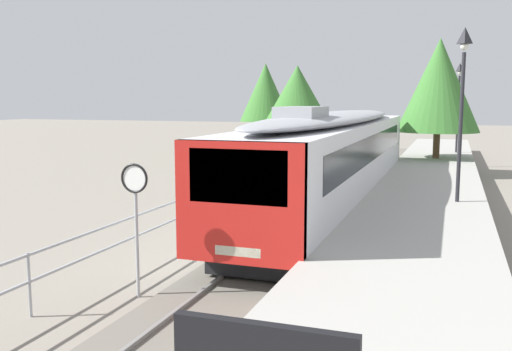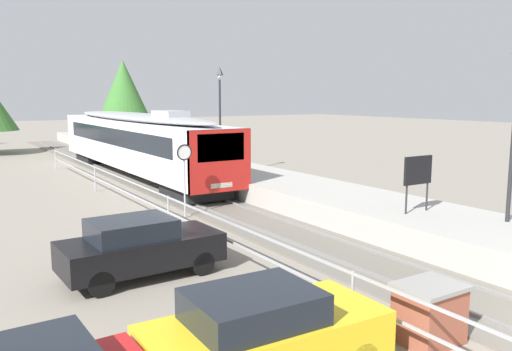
{
  "view_description": "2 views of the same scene",
  "coord_description": "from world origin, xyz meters",
  "views": [
    {
      "loc": [
        4.09,
        3.75,
        4.07
      ],
      "look_at": [
        -1.0,
        18.32,
        2.0
      ],
      "focal_mm": 39.68,
      "sensor_mm": 36.0,
      "label": 1
    },
    {
      "loc": [
        -9.97,
        -4.06,
        4.55
      ],
      "look_at": [
        0.4,
        12.32,
        1.6
      ],
      "focal_mm": 36.49,
      "sensor_mm": 36.0,
      "label": 2
    }
  ],
  "objects": [
    {
      "name": "platform_lamp_mid_platform",
      "position": [
        4.29,
        22.32,
        4.62
      ],
      "size": [
        0.34,
        0.34,
        5.35
      ],
      "color": "#232328",
      "rests_on": "station_platform"
    },
    {
      "name": "commuter_train",
      "position": [
        0.0,
        24.39,
        2.15
      ],
      "size": [
        2.82,
        20.38,
        3.74
      ],
      "color": "silver",
      "rests_on": "track_rails"
    },
    {
      "name": "speed_limit_sign",
      "position": [
        -1.95,
        13.6,
        2.12
      ],
      "size": [
        0.61,
        0.1,
        2.81
      ],
      "color": "#9EA0A5",
      "rests_on": "ground"
    },
    {
      "name": "carpark_fence",
      "position": [
        -3.3,
        12.0,
        0.91
      ],
      "size": [
        0.06,
        36.06,
        1.25
      ],
      "color": "#9EA0A5",
      "rests_on": "ground"
    },
    {
      "name": "parked_hatchback_yellow",
      "position": [
        -5.66,
        2.53,
        0.79
      ],
      "size": [
        4.04,
        1.86,
        1.53
      ],
      "color": "gold",
      "rests_on": "ground"
    },
    {
      "name": "tree_distant_left",
      "position": [
        3.24,
        36.1,
        4.84
      ],
      "size": [
        4.42,
        4.42,
        7.36
      ],
      "color": "brown",
      "rests_on": "ground"
    },
    {
      "name": "station_platform",
      "position": [
        3.25,
        22.0,
        0.45
      ],
      "size": [
        3.9,
        60.0,
        0.9
      ],
      "primitive_type": "cube",
      "color": "#A8A59E",
      "rests_on": "ground"
    },
    {
      "name": "ground_plane",
      "position": [
        -3.0,
        22.0,
        0.0
      ],
      "size": [
        160.0,
        160.0,
        0.0
      ],
      "primitive_type": "plane",
      "color": "gray"
    },
    {
      "name": "platform_notice_board",
      "position": [
        3.03,
        6.91,
        2.19
      ],
      "size": [
        1.2,
        0.08,
        1.8
      ],
      "color": "#232328",
      "rests_on": "station_platform"
    },
    {
      "name": "brick_utility_cabinet",
      "position": [
        -2.35,
        1.95,
        0.57
      ],
      "size": [
        1.21,
        0.99,
        1.13
      ],
      "color": "brown",
      "rests_on": "ground"
    },
    {
      "name": "platform_lamp_far_end",
      "position": [
        4.29,
        40.05,
        4.62
      ],
      "size": [
        0.34,
        0.34,
        5.35
      ],
      "color": "#232328",
      "rests_on": "station_platform"
    },
    {
      "name": "parked_hatchback_black",
      "position": [
        -5.66,
        8.27,
        0.79
      ],
      "size": [
        4.06,
        1.9,
        1.53
      ],
      "color": "black",
      "rests_on": "ground"
    },
    {
      "name": "track_rails",
      "position": [
        0.0,
        22.0,
        0.03
      ],
      "size": [
        3.2,
        60.0,
        0.14
      ],
      "color": "#6B665B",
      "rests_on": "ground"
    }
  ]
}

